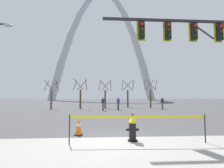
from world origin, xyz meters
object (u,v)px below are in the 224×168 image
at_px(pedestrian_walking_right, 103,104).
at_px(monument_arch, 102,52).
at_px(traffic_signal_gantry, 202,44).
at_px(fire_hydrant, 132,128).
at_px(pedestrian_walking_left, 118,103).
at_px(pedestrian_standing_center, 162,103).
at_px(traffic_cone_by_hydrant, 79,126).

bearing_deg(pedestrian_walking_right, monument_arch, 89.65).
bearing_deg(pedestrian_walking_right, traffic_signal_gantry, -66.69).
bearing_deg(fire_hydrant, pedestrian_walking_right, 93.81).
relative_size(monument_arch, pedestrian_walking_right, 31.39).
relative_size(pedestrian_walking_left, pedestrian_standing_center, 1.00).
xyz_separation_m(pedestrian_walking_left, pedestrian_walking_right, (-1.88, -0.87, 0.00)).
bearing_deg(traffic_signal_gantry, pedestrian_walking_right, 113.31).
xyz_separation_m(monument_arch, pedestrian_walking_left, (1.55, -53.95, -20.86)).
distance_m(fire_hydrant, pedestrian_walking_right, 13.85).
bearing_deg(fire_hydrant, traffic_signal_gantry, 27.09).
bearing_deg(pedestrian_walking_left, monument_arch, 91.64).
distance_m(fire_hydrant, traffic_cone_by_hydrant, 2.42).
height_order(traffic_signal_gantry, pedestrian_standing_center, traffic_signal_gantry).
relative_size(traffic_cone_by_hydrant, monument_arch, 0.01).
distance_m(traffic_cone_by_hydrant, pedestrian_walking_right, 12.71).
distance_m(pedestrian_walking_left, pedestrian_walking_right, 2.07).
distance_m(traffic_cone_by_hydrant, traffic_signal_gantry, 7.49).
xyz_separation_m(fire_hydrant, traffic_cone_by_hydrant, (-2.11, 1.17, -0.11)).
relative_size(traffic_signal_gantry, pedestrian_walking_left, 4.92).
bearing_deg(pedestrian_standing_center, pedestrian_walking_right, -172.16).
xyz_separation_m(fire_hydrant, pedestrian_standing_center, (6.57, 14.84, 0.35)).
bearing_deg(pedestrian_walking_left, pedestrian_standing_center, 1.63).
height_order(traffic_signal_gantry, pedestrian_walking_left, traffic_signal_gantry).
relative_size(monument_arch, pedestrian_standing_center, 31.39).
height_order(fire_hydrant, pedestrian_walking_right, pedestrian_walking_right).
relative_size(fire_hydrant, traffic_cone_by_hydrant, 1.36).
relative_size(fire_hydrant, pedestrian_walking_left, 0.62).
distance_m(traffic_cone_by_hydrant, pedestrian_standing_center, 16.20).
bearing_deg(pedestrian_walking_left, pedestrian_walking_right, -155.18).
relative_size(traffic_cone_by_hydrant, pedestrian_standing_center, 0.46).
bearing_deg(monument_arch, fire_hydrant, -89.51).
height_order(pedestrian_standing_center, pedestrian_walking_right, same).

